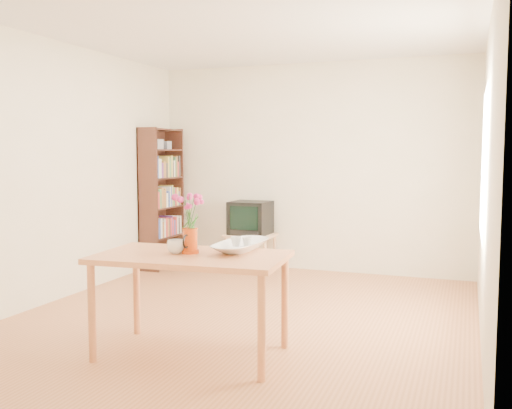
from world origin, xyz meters
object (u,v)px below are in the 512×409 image
at_px(bowl, 241,224).
at_px(mug, 176,247).
at_px(pitcher, 190,242).
at_px(television, 251,217).
at_px(table, 191,266).

bearing_deg(bowl, mug, -144.64).
relative_size(pitcher, television, 0.41).
xyz_separation_m(pitcher, mug, (-0.09, -0.05, -0.03)).
distance_m(mug, television, 3.09).
relative_size(mug, bowl, 0.30).
bearing_deg(bowl, pitcher, -142.66).
distance_m(pitcher, bowl, 0.40).
xyz_separation_m(pitcher, television, (-0.67, 2.98, -0.16)).
bearing_deg(bowl, table, -135.25).
distance_m(table, mug, 0.18).
xyz_separation_m(table, mug, (-0.12, -0.01, 0.14)).
relative_size(table, mug, 10.97).
relative_size(table, pitcher, 7.04).
xyz_separation_m(table, pitcher, (-0.03, 0.04, 0.17)).
height_order(pitcher, television, pitcher).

